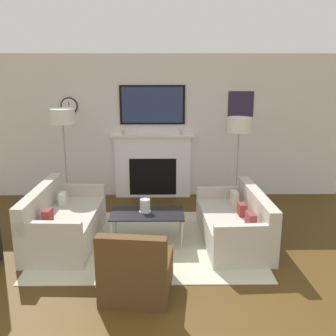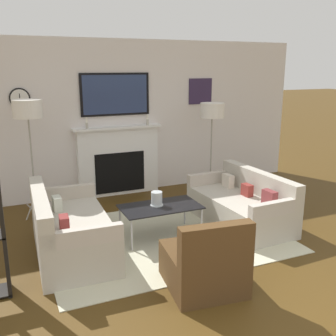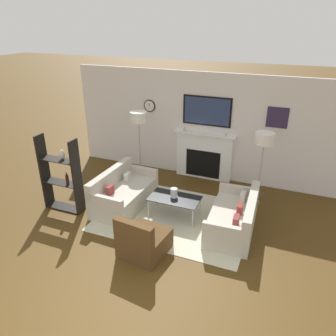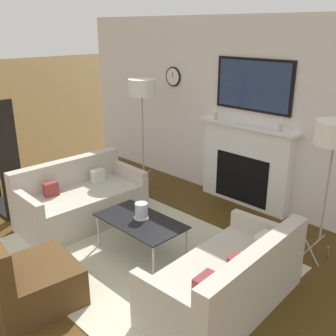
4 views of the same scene
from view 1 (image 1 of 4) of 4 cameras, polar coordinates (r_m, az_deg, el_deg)
name	(u,v)px [view 1 (image 1 of 4)]	position (r m, az deg, el deg)	size (l,w,h in m)	color
fireplace_wall	(153,133)	(7.53, -2.22, 5.07)	(7.24, 0.28, 2.70)	silver
area_rug	(150,242)	(5.83, -2.68, -10.61)	(3.10, 2.34, 0.01)	beige
couch_left	(63,223)	(5.89, -15.00, -7.78)	(0.91, 1.67, 0.81)	#BBB4A4
couch_right	(236,224)	(5.81, 9.79, -8.03)	(0.91, 1.69, 0.75)	#BBB4A4
armchair	(137,272)	(4.54, -4.57, -14.84)	(0.82, 0.87, 0.81)	#4D341A
coffee_table	(147,215)	(5.70, -3.03, -6.79)	(1.06, 0.59, 0.44)	black
hurricane_candle	(145,206)	(5.70, -3.35, -5.57)	(0.17, 0.17, 0.19)	silver
floor_lamp_left	(63,118)	(6.92, -15.06, 7.06)	(0.42, 0.42, 1.79)	#9E998E
floor_lamp_right	(239,126)	(6.85, 10.28, 6.02)	(0.42, 0.42, 1.64)	#9E998E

